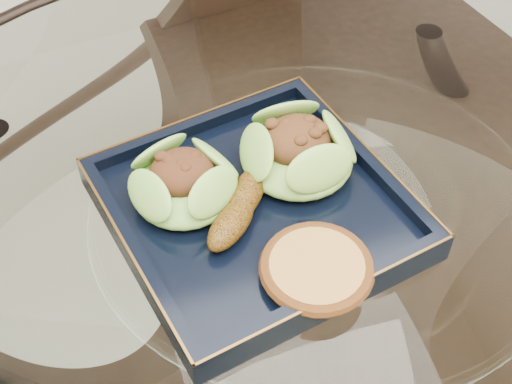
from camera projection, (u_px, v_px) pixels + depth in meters
name	position (u px, v px, depth m)	size (l,w,h in m)	color
dining_table	(308.00, 331.00, 0.82)	(1.13, 1.13, 0.77)	white
dining_chair	(324.00, 125.00, 1.21)	(0.42, 0.42, 0.89)	black
navy_plate	(256.00, 212.00, 0.71)	(0.27, 0.27, 0.02)	black
lettuce_wrap_left	(184.00, 185.00, 0.70)	(0.10, 0.10, 0.04)	#52932A
lettuce_wrap_right	(298.00, 154.00, 0.72)	(0.11, 0.11, 0.04)	olive
roasted_plantain	(246.00, 194.00, 0.69)	(0.15, 0.03, 0.03)	#6A410B
crumb_patty	(317.00, 270.00, 0.64)	(0.09, 0.09, 0.02)	#B9873D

